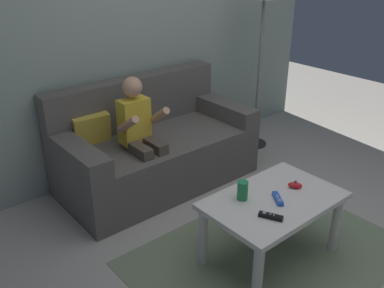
# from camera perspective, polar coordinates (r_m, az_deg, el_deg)

# --- Properties ---
(ground_plane) EXTENTS (8.21, 8.21, 0.00)m
(ground_plane) POSITION_cam_1_polar(r_m,az_deg,el_deg) (2.99, 15.06, -14.36)
(ground_plane) COLOR #9E998E
(wall_back) EXTENTS (4.11, 0.05, 2.50)m
(wall_back) POSITION_cam_1_polar(r_m,az_deg,el_deg) (3.73, -7.08, 15.48)
(wall_back) COLOR gray
(wall_back) RESTS_ON ground
(couch) EXTENTS (1.62, 0.80, 0.86)m
(couch) POSITION_cam_1_polar(r_m,az_deg,el_deg) (3.60, -5.19, -0.60)
(couch) COLOR #56514C
(couch) RESTS_ON ground
(person_seated_on_couch) EXTENTS (0.33, 0.40, 0.99)m
(person_seated_on_couch) POSITION_cam_1_polar(r_m,az_deg,el_deg) (3.24, -6.81, 1.42)
(person_seated_on_couch) COLOR #4C4238
(person_seated_on_couch) RESTS_ON ground
(coffee_table) EXTENTS (0.86, 0.56, 0.45)m
(coffee_table) POSITION_cam_1_polar(r_m,az_deg,el_deg) (2.73, 10.82, -8.51)
(coffee_table) COLOR beige
(coffee_table) RESTS_ON ground
(area_rug) EXTENTS (1.72, 1.24, 0.01)m
(area_rug) POSITION_cam_1_polar(r_m,az_deg,el_deg) (2.94, 10.24, -14.46)
(area_rug) COLOR #6B7A5B
(area_rug) RESTS_ON ground
(game_remote_black_near_edge) EXTENTS (0.09, 0.14, 0.03)m
(game_remote_black_near_edge) POSITION_cam_1_polar(r_m,az_deg,el_deg) (2.50, 10.50, -9.51)
(game_remote_black_near_edge) COLOR black
(game_remote_black_near_edge) RESTS_ON coffee_table
(nunchuk_red) EXTENTS (0.09, 0.10, 0.05)m
(nunchuk_red) POSITION_cam_1_polar(r_m,az_deg,el_deg) (2.81, 13.66, -5.39)
(nunchuk_red) COLOR red
(nunchuk_red) RESTS_ON coffee_table
(game_remote_blue_far_corner) EXTENTS (0.11, 0.14, 0.03)m
(game_remote_blue_far_corner) POSITION_cam_1_polar(r_m,az_deg,el_deg) (2.66, 11.41, -7.21)
(game_remote_blue_far_corner) COLOR blue
(game_remote_blue_far_corner) RESTS_ON coffee_table
(soda_can) EXTENTS (0.07, 0.07, 0.12)m
(soda_can) POSITION_cam_1_polar(r_m,az_deg,el_deg) (2.62, 6.80, -6.19)
(soda_can) COLOR #1E7F47
(soda_can) RESTS_ON coffee_table
(floor_lamp) EXTENTS (0.32, 0.32, 1.64)m
(floor_lamp) POSITION_cam_1_polar(r_m,az_deg,el_deg) (4.05, 9.64, 18.42)
(floor_lamp) COLOR black
(floor_lamp) RESTS_ON ground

